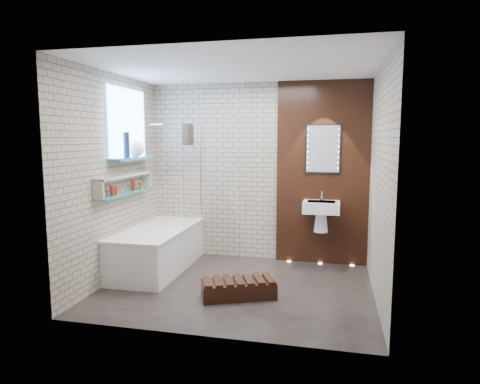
% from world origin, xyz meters
% --- Properties ---
extents(ground, '(3.20, 3.20, 0.00)m').
position_xyz_m(ground, '(0.00, 0.00, 0.00)').
color(ground, black).
rests_on(ground, ground).
extents(room_shell, '(3.24, 3.20, 2.60)m').
position_xyz_m(room_shell, '(0.00, 0.00, 1.30)').
color(room_shell, '#A39581').
rests_on(room_shell, ground).
extents(walnut_panel, '(1.30, 0.06, 2.60)m').
position_xyz_m(walnut_panel, '(0.95, 1.27, 1.30)').
color(walnut_panel, black).
rests_on(walnut_panel, ground).
extents(clerestory_window, '(0.18, 1.00, 0.94)m').
position_xyz_m(clerestory_window, '(-1.57, 0.35, 1.90)').
color(clerestory_window, '#7FADE0').
rests_on(clerestory_window, room_shell).
extents(display_niche, '(0.14, 1.30, 0.26)m').
position_xyz_m(display_niche, '(-1.53, 0.15, 1.20)').
color(display_niche, '#216F7C').
rests_on(display_niche, room_shell).
extents(bathtub, '(0.79, 1.74, 0.70)m').
position_xyz_m(bathtub, '(-1.22, 0.45, 0.29)').
color(bathtub, white).
rests_on(bathtub, ground).
extents(bath_screen, '(0.01, 0.78, 1.40)m').
position_xyz_m(bath_screen, '(-0.87, 0.89, 1.28)').
color(bath_screen, white).
rests_on(bath_screen, bathtub).
extents(towel, '(0.09, 0.22, 0.29)m').
position_xyz_m(towel, '(-0.87, 0.74, 1.85)').
color(towel, '#292321').
rests_on(towel, bath_screen).
extents(shower_head, '(0.18, 0.18, 0.02)m').
position_xyz_m(shower_head, '(-1.30, 0.95, 2.00)').
color(shower_head, silver).
rests_on(shower_head, room_shell).
extents(washbasin, '(0.50, 0.36, 0.58)m').
position_xyz_m(washbasin, '(0.95, 1.07, 0.79)').
color(washbasin, white).
rests_on(washbasin, walnut_panel).
extents(led_mirror, '(0.50, 0.02, 0.70)m').
position_xyz_m(led_mirror, '(0.95, 1.23, 1.65)').
color(led_mirror, black).
rests_on(led_mirror, walnut_panel).
extents(walnut_step, '(0.91, 0.65, 0.18)m').
position_xyz_m(walnut_step, '(0.08, -0.30, 0.09)').
color(walnut_step, black).
rests_on(walnut_step, ground).
extents(niche_bottles, '(0.05, 0.83, 0.14)m').
position_xyz_m(niche_bottles, '(-1.53, 0.14, 1.16)').
color(niche_bottles, '#B1461B').
rests_on(niche_bottles, display_niche).
extents(sill_vases, '(0.22, 0.40, 0.33)m').
position_xyz_m(sill_vases, '(-1.50, 0.38, 1.67)').
color(sill_vases, white).
rests_on(sill_vases, clerestory_window).
extents(floor_uplights, '(0.96, 0.06, 0.01)m').
position_xyz_m(floor_uplights, '(0.95, 1.20, 0.01)').
color(floor_uplights, '#FFD899').
rests_on(floor_uplights, ground).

